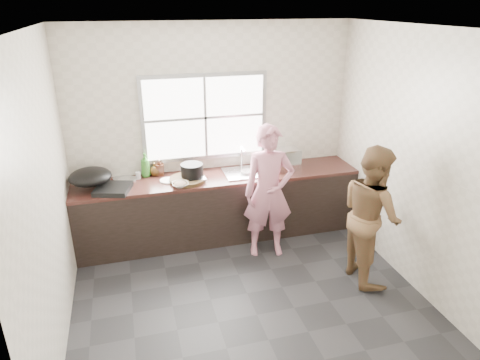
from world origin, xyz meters
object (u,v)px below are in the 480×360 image
object	(u,v)px
pot_lid_left	(128,179)
pot_lid_right	(122,178)
glass_jar	(138,175)
plate_food	(168,180)
person_side	(371,214)
woman	(269,196)
bottle_green	(145,165)
black_pot	(192,172)
burner	(113,189)
bottle_brown_tall	(160,168)
dish_rack	(285,159)
bowl_crabs	(265,167)
bowl_held	(247,172)
bowl_mince	(180,185)
wok	(90,177)
cutting_board	(188,180)
bottle_brown_short	(155,170)

from	to	relation	value
pot_lid_left	pot_lid_right	distance (m)	0.08
glass_jar	pot_lid_right	bearing A→B (deg)	163.29
plate_food	person_side	bearing A→B (deg)	-32.91
woman	bottle_green	world-z (taller)	woman
black_pot	burner	bearing A→B (deg)	-172.98
bottle_brown_tall	dish_rack	size ratio (longest dim) A/B	0.54
bottle_green	bowl_crabs	bearing A→B (deg)	-6.78
dish_rack	bowl_crabs	bearing A→B (deg)	169.48
bowl_held	person_side	bearing A→B (deg)	-51.15
bowl_mince	bowl_held	distance (m)	0.89
bottle_brown_tall	wok	distance (m)	0.85
bowl_mince	bottle_green	world-z (taller)	bottle_green
wok	pot_lid_right	bearing A→B (deg)	32.13
plate_food	pot_lid_left	xyz separation A→B (m)	(-0.48, 0.17, -0.00)
bowl_held	black_pot	xyz separation A→B (m)	(-0.70, 0.02, 0.07)
plate_food	black_pot	bearing A→B (deg)	-2.85
cutting_board	glass_jar	world-z (taller)	glass_jar
bowl_crabs	wok	xyz separation A→B (m)	(-2.16, -0.04, 0.12)
black_pot	bottle_brown_tall	bearing A→B (deg)	146.32
woman	wok	size ratio (longest dim) A/B	3.12
cutting_board	bottle_green	distance (m)	0.58
woman	bowl_held	size ratio (longest dim) A/B	8.20
bowl_mince	pot_lid_right	xyz separation A→B (m)	(-0.66, 0.44, -0.02)
cutting_board	plate_food	bearing A→B (deg)	163.33
pot_lid_left	dish_rack	bearing A→B (deg)	-4.53
plate_food	glass_jar	distance (m)	0.39
bowl_held	plate_food	world-z (taller)	bowl_held
bottle_green	wok	xyz separation A→B (m)	(-0.64, -0.22, 0.00)
bowl_held	burner	bearing A→B (deg)	-176.58
woman	cutting_board	distance (m)	1.02
bowl_crabs	bottle_green	xyz separation A→B (m)	(-1.52, 0.18, 0.12)
cutting_board	bowl_crabs	xyz separation A→B (m)	(1.04, 0.12, 0.01)
bottle_brown_tall	glass_jar	xyz separation A→B (m)	(-0.28, -0.06, -0.05)
person_side	bottle_brown_tall	size ratio (longest dim) A/B	7.86
plate_food	bowl_mince	bearing A→B (deg)	-59.70
bowl_crabs	glass_jar	distance (m)	1.62
person_side	bowl_mince	world-z (taller)	person_side
bottle_brown_short	dish_rack	distance (m)	1.68
woman	cutting_board	bearing A→B (deg)	161.12
woman	black_pot	distance (m)	1.00
person_side	plate_food	world-z (taller)	person_side
glass_jar	burner	xyz separation A→B (m)	(-0.30, -0.31, -0.02)
black_pot	plate_food	distance (m)	0.31
bowl_mince	glass_jar	xyz separation A→B (m)	(-0.47, 0.38, 0.02)
cutting_board	bottle_brown_tall	bearing A→B (deg)	135.25
woman	bowl_crabs	world-z (taller)	woman
bottle_brown_short	pot_lid_right	bearing A→B (deg)	180.00
bowl_crabs	bottle_green	world-z (taller)	bottle_green
burner	dish_rack	distance (m)	2.19
woman	bowl_held	distance (m)	0.55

